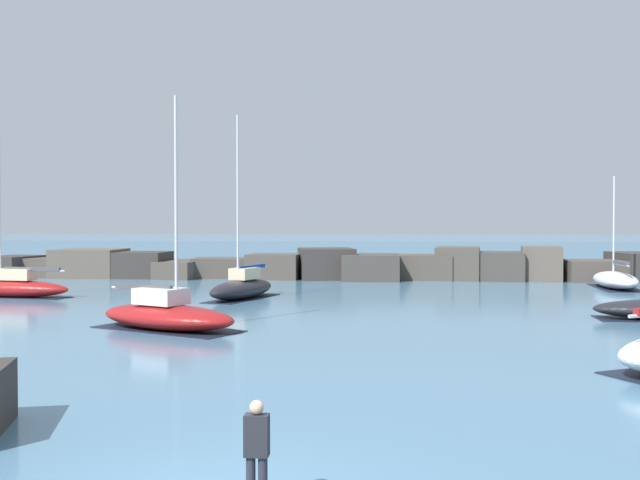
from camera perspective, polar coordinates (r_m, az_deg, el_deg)
The scene contains 7 objects.
open_sea_beyond at distance 114.80m, azimuth 4.74°, elevation -0.82°, with size 400.00×116.00×0.01m.
breakwater_jetty at distance 54.66m, azimuth 3.82°, elevation -2.08°, with size 59.79×6.83×2.54m.
sailboat_moored_0 at distance 44.55m, azimuth -23.57°, elevation -3.41°, with size 7.65×2.55×10.86m.
sailboat_moored_1 at distance 50.32m, azimuth 22.55°, elevation -2.96°, with size 2.71×6.89×7.34m.
sailboat_moored_2 at distance 40.27m, azimuth -6.24°, elevation -3.76°, with size 3.59×6.55×10.22m.
sailboat_moored_4 at distance 29.10m, azimuth -12.18°, elevation -5.83°, with size 6.89×4.95×9.23m.
person_on_rocks at distance 10.92m, azimuth -5.09°, elevation -16.28°, with size 0.36×0.22×1.60m.
Camera 1 is at (2.59, -10.29, 4.18)m, focal length 40.00 mm.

